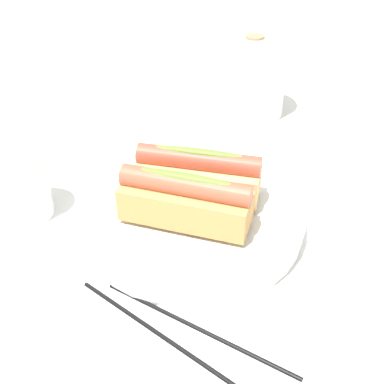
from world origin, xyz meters
TOP-DOWN VIEW (x-y plane):
  - ground_plane at (0.00, 0.00)m, footprint 2.40×2.40m
  - serving_bowl at (0.01, 0.00)m, footprint 0.27×0.27m
  - hotdog_front at (0.01, -0.02)m, footprint 0.16×0.08m
  - hotdog_back at (0.02, 0.03)m, footprint 0.16×0.07m
  - water_glass at (-0.20, 0.01)m, footprint 0.07×0.07m
  - paper_towel_roll at (0.09, 0.32)m, footprint 0.11×0.11m
  - chopstick_near at (0.03, -0.16)m, footprint 0.20×0.10m
  - chopstick_far at (0.00, -0.17)m, footprint 0.19×0.13m

SIDE VIEW (x-z plane):
  - ground_plane at x=0.00m, z-range 0.00..0.00m
  - chopstick_near at x=0.03m, z-range 0.00..0.01m
  - chopstick_far at x=0.00m, z-range 0.00..0.01m
  - serving_bowl at x=0.01m, z-range 0.00..0.03m
  - water_glass at x=-0.20m, z-range 0.00..0.09m
  - hotdog_front at x=0.01m, z-range 0.03..0.09m
  - hotdog_back at x=0.02m, z-range 0.03..0.09m
  - paper_towel_roll at x=0.09m, z-range 0.00..0.13m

